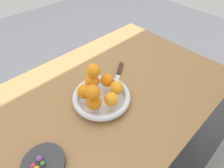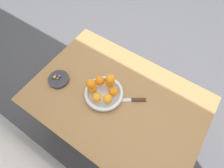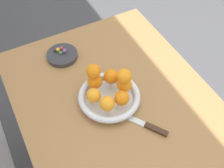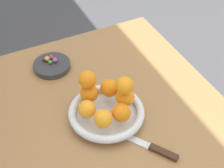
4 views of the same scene
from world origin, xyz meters
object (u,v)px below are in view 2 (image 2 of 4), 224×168
Objects in this scene: orange_4 at (114,91)px; orange_1 at (92,88)px; candy_ball_4 at (56,75)px; dining_table at (116,104)px; candy_ball_2 at (55,77)px; candy_ball_3 at (59,76)px; orange_6 at (110,79)px; knife at (129,100)px; fruit_bowl at (104,93)px; orange_0 at (100,81)px; orange_2 at (97,97)px; candy_dish at (59,79)px; candy_ball_1 at (53,78)px; orange_3 at (107,99)px; orange_7 at (91,84)px; orange_5 at (110,83)px; candy_ball_0 at (57,78)px.

orange_1 is at bearing 26.27° from orange_4.
dining_table is at bearing -167.26° from candy_ball_4.
candy_ball_3 is at bearing -131.05° from candy_ball_2.
knife is (-0.14, 0.00, -0.12)m from orange_6.
dining_table is 0.14m from fruit_bowl.
candy_ball_4 is at bearing 19.98° from orange_6.
orange_0 is 0.11m from orange_2.
candy_ball_2 is at bearing 4.09° from orange_2.
candy_ball_3 is (0.31, 0.00, -0.04)m from orange_2.
candy_ball_2 is (0.33, 0.02, -0.04)m from orange_2.
candy_dish is at bearing 10.86° from orange_1.
orange_0 reaches higher than candy_dish.
candy_dish is at bearing 24.10° from orange_0.
candy_ball_4 is (0.42, 0.09, 0.12)m from dining_table.
candy_ball_1 is at bearing 69.59° from candy_ball_2.
orange_3 reaches higher than dining_table.
orange_6 is (-0.32, -0.14, 0.12)m from candy_dish.
candy_ball_4 is at bearing 11.74° from fruit_bowl.
orange_7 reaches higher than candy_ball_3.
orange_0 is 1.06× the size of orange_6.
orange_1 reaches higher than candy_dish.
candy_dish is 0.35m from orange_5.
fruit_bowl is 0.35m from candy_ball_1.
candy_ball_0 is (0.26, 0.12, -0.04)m from orange_0.
orange_1 is 0.97× the size of orange_5.
candy_ball_2 is at bearing 11.80° from orange_1.
knife is (-0.49, -0.13, -0.02)m from candy_ball_4.
orange_3 is at bearing 177.62° from orange_1.
orange_3 is at bearing 178.87° from orange_7.
dining_table is at bearing -163.51° from candy_ball_1.
orange_6 reaches higher than orange_4.
orange_7 is at bearing 49.73° from orange_1.
candy_dish is at bearing 160.79° from candy_ball_4.
orange_7 is 0.26m from knife.
orange_4 is (-0.00, -0.06, 0.00)m from orange_3.
orange_4 is 3.58× the size of candy_ball_4.
candy_ball_1 is at bearing 25.39° from orange_5.
candy_ball_2 is (0.27, 0.06, -0.04)m from orange_1.
candy_ball_0 is (0.00, 0.00, 0.02)m from candy_dish.
candy_dish is 8.55× the size of candy_ball_4.
dining_table is 68.07× the size of candy_ball_4.
orange_6 is 0.37m from candy_ball_0.
orange_7 is 2.92× the size of candy_ball_3.
orange_5 is 3.23× the size of candy_ball_2.
fruit_bowl is at bearing -165.31° from candy_ball_2.
dining_table is at bearing -158.80° from orange_1.
orange_3 is 1.00× the size of orange_4.
orange_2 is at bearing 86.27° from fruit_bowl.
candy_ball_4 reaches higher than knife.
candy_ball_0 is at bearing 11.88° from orange_1.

